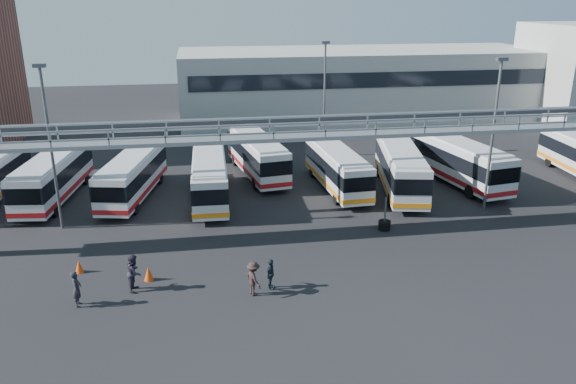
{
  "coord_description": "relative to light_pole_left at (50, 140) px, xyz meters",
  "views": [
    {
      "loc": [
        -7.16,
        -26.56,
        13.85
      ],
      "look_at": [
        -1.87,
        6.0,
        2.32
      ],
      "focal_mm": 35.0,
      "sensor_mm": 36.0,
      "label": 1
    }
  ],
  "objects": [
    {
      "name": "ground",
      "position": [
        16.0,
        -8.0,
        -5.73
      ],
      "size": [
        140.0,
        140.0,
        0.0
      ],
      "primitive_type": "plane",
      "color": "black",
      "rests_on": "ground"
    },
    {
      "name": "gantry",
      "position": [
        16.0,
        -2.13,
        -0.22
      ],
      "size": [
        51.4,
        5.15,
        7.1
      ],
      "color": "#999CA1",
      "rests_on": "ground"
    },
    {
      "name": "warehouse",
      "position": [
        28.0,
        30.0,
        -1.73
      ],
      "size": [
        42.0,
        14.0,
        8.0
      ],
      "primitive_type": "cube",
      "color": "#9E9E99",
      "rests_on": "ground"
    },
    {
      "name": "light_pole_left",
      "position": [
        0.0,
        0.0,
        0.0
      ],
      "size": [
        0.7,
        0.35,
        10.21
      ],
      "color": "#4C4F54",
      "rests_on": "ground"
    },
    {
      "name": "light_pole_mid",
      "position": [
        28.0,
        -1.0,
        0.0
      ],
      "size": [
        0.7,
        0.35,
        10.21
      ],
      "color": "#4C4F54",
      "rests_on": "ground"
    },
    {
      "name": "light_pole_back",
      "position": [
        20.0,
        14.0,
        0.0
      ],
      "size": [
        0.7,
        0.35,
        10.21
      ],
      "color": "#4C4F54",
      "rests_on": "ground"
    },
    {
      "name": "bus_1",
      "position": [
        -1.56,
        5.67,
        -3.94
      ],
      "size": [
        3.71,
        10.88,
        3.24
      ],
      "rotation": [
        0.0,
        0.0,
        -0.12
      ],
      "color": "silver",
      "rests_on": "ground"
    },
    {
      "name": "bus_2",
      "position": [
        3.97,
        5.17,
        -4.0
      ],
      "size": [
        4.34,
        10.54,
        3.12
      ],
      "rotation": [
        0.0,
        0.0,
        -0.2
      ],
      "color": "silver",
      "rests_on": "ground"
    },
    {
      "name": "bus_3",
      "position": [
        9.41,
        3.72,
        -4.01
      ],
      "size": [
        2.6,
        10.29,
        3.11
      ],
      "rotation": [
        0.0,
        0.0,
        -0.02
      ],
      "color": "silver",
      "rests_on": "ground"
    },
    {
      "name": "bus_4",
      "position": [
        13.38,
        9.06,
        -3.93
      ],
      "size": [
        4.14,
        10.96,
        3.25
      ],
      "rotation": [
        0.0,
        0.0,
        0.16
      ],
      "color": "silver",
      "rests_on": "ground"
    },
    {
      "name": "bus_5",
      "position": [
        18.95,
        4.7,
        -4.03
      ],
      "size": [
        2.98,
        10.26,
        3.08
      ],
      "rotation": [
        0.0,
        0.0,
        0.06
      ],
      "color": "silver",
      "rests_on": "ground"
    },
    {
      "name": "bus_6",
      "position": [
        23.48,
        3.46,
        -3.88
      ],
      "size": [
        4.68,
        11.26,
        3.33
      ],
      "rotation": [
        0.0,
        0.0,
        -0.2
      ],
      "color": "silver",
      "rests_on": "ground"
    },
    {
      "name": "bus_7",
      "position": [
        28.5,
        4.72,
        -3.85
      ],
      "size": [
        4.43,
        11.42,
        3.39
      ],
      "rotation": [
        0.0,
        0.0,
        0.17
      ],
      "color": "silver",
      "rests_on": "ground"
    },
    {
      "name": "pedestrian_a",
      "position": [
        2.79,
        -9.97,
        -4.83
      ],
      "size": [
        0.45,
        0.67,
        1.8
      ],
      "primitive_type": "imported",
      "rotation": [
        0.0,
        0.0,
        1.6
      ],
      "color": "black",
      "rests_on": "ground"
    },
    {
      "name": "pedestrian_b",
      "position": [
        5.32,
        -8.82,
        -4.78
      ],
      "size": [
        0.85,
        1.02,
        1.9
      ],
      "primitive_type": "imported",
      "rotation": [
        0.0,
        0.0,
        1.42
      ],
      "color": "#23202C",
      "rests_on": "ground"
    },
    {
      "name": "pedestrian_c",
      "position": [
        11.09,
        -10.26,
        -4.85
      ],
      "size": [
        1.04,
        1.3,
        1.75
      ],
      "primitive_type": "imported",
      "rotation": [
        0.0,
        0.0,
        1.97
      ],
      "color": "black",
      "rests_on": "ground"
    },
    {
      "name": "pedestrian_d",
      "position": [
        11.98,
        -9.8,
        -4.92
      ],
      "size": [
        0.7,
        1.02,
        1.61
      ],
      "primitive_type": "imported",
      "rotation": [
        0.0,
        0.0,
        1.21
      ],
      "color": "#19252E",
      "rests_on": "ground"
    },
    {
      "name": "cone_left",
      "position": [
        2.2,
        -6.44,
        -5.37
      ],
      "size": [
        0.54,
        0.54,
        0.71
      ],
      "primitive_type": "cone",
      "rotation": [
        0.0,
        0.0,
        0.24
      ],
      "color": "#D6430B",
      "rests_on": "ground"
    },
    {
      "name": "cone_right",
      "position": [
        5.9,
        -7.92,
        -5.34
      ],
      "size": [
        0.56,
        0.56,
        0.77
      ],
      "primitive_type": "cone",
      "rotation": [
        0.0,
        0.0,
        -0.16
      ],
      "color": "#D6430B",
      "rests_on": "ground"
    },
    {
      "name": "tire_stack",
      "position": [
        20.0,
        -3.5,
        -5.36
      ],
      "size": [
        0.75,
        0.75,
        2.16
      ],
      "color": "black",
      "rests_on": "ground"
    }
  ]
}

